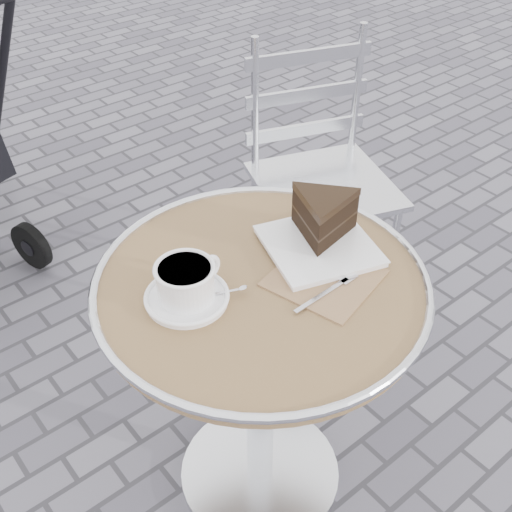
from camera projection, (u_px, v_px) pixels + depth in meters
ground at (260, 475)px, 1.81m from camera, size 80.00×80.00×0.00m
cafe_table at (261, 335)px, 1.45m from camera, size 0.72×0.72×0.74m
cappuccino_set at (187, 285)px, 1.28m from camera, size 0.19×0.17×0.09m
cake_plate_set at (322, 223)px, 1.42m from camera, size 0.34×0.34×0.12m
bistro_chair at (314, 146)px, 2.10m from camera, size 0.54×0.54×0.93m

